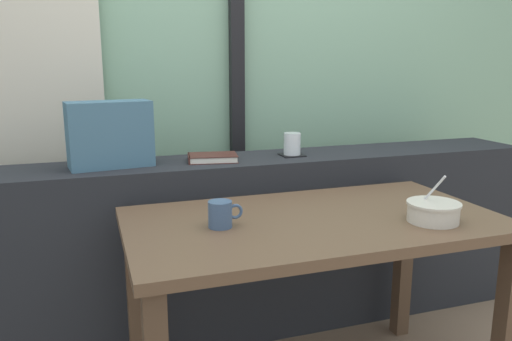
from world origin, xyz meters
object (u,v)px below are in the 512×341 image
throw_pillow (110,134)px  juice_glass (292,145)px  soup_bowl (433,212)px  breakfast_table (313,246)px  coaster_square (292,155)px  ceramic_mug (221,214)px  closed_book (212,158)px

throw_pillow → juice_glass: bearing=-0.9°
throw_pillow → soup_bowl: (0.97, -0.74, -0.20)m
juice_glass → throw_pillow: bearing=179.1°
breakfast_table → coaster_square: 0.62m
soup_bowl → ceramic_mug: 0.69m
breakfast_table → soup_bowl: 0.41m
breakfast_table → throw_pillow: 0.91m
breakfast_table → juice_glass: juice_glass is taller
throw_pillow → ceramic_mug: (0.30, -0.57, -0.19)m
closed_book → soup_bowl: (0.56, -0.72, -0.08)m
juice_glass → throw_pillow: 0.78m
coaster_square → ceramic_mug: size_ratio=0.88×
closed_book → throw_pillow: 0.42m
closed_book → ceramic_mug: bearing=-101.2°
breakfast_table → throw_pillow: (-0.62, 0.57, 0.33)m
breakfast_table → throw_pillow: throw_pillow is taller
throw_pillow → coaster_square: bearing=-0.9°
throw_pillow → soup_bowl: 1.24m
soup_bowl → ceramic_mug: bearing=165.9°
breakfast_table → closed_book: closed_book is taller
breakfast_table → soup_bowl: soup_bowl is taller
coaster_square → closed_book: bearing=-179.0°
soup_bowl → breakfast_table: bearing=154.7°
closed_book → ceramic_mug: size_ratio=1.99×
breakfast_table → juice_glass: (0.15, 0.56, 0.25)m
juice_glass → ceramic_mug: 0.74m
coaster_square → soup_bowl: bearing=-74.8°
breakfast_table → soup_bowl: size_ratio=7.25×
juice_glass → closed_book: bearing=-179.0°
coaster_square → juice_glass: 0.05m
coaster_square → throw_pillow: size_ratio=0.31×
soup_bowl → ceramic_mug: size_ratio=1.53×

